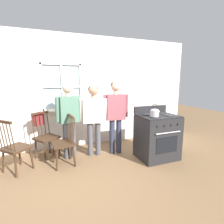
% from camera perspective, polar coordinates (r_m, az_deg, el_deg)
% --- Properties ---
extents(ground_plane, '(16.00, 16.00, 0.00)m').
position_cam_1_polar(ground_plane, '(3.39, -7.80, -18.62)').
color(ground_plane, brown).
extents(wall_back, '(6.40, 0.16, 2.70)m').
position_cam_1_polar(wall_back, '(4.36, -12.45, 6.23)').
color(wall_back, white).
rests_on(wall_back, ground_plane).
extents(chair_by_window, '(0.57, 0.57, 0.98)m').
position_cam_1_polar(chair_by_window, '(3.99, -20.79, -7.79)').
color(chair_by_window, '#3D2819').
rests_on(chair_by_window, ground_plane).
extents(chair_near_wall, '(0.58, 0.58, 0.98)m').
position_cam_1_polar(chair_near_wall, '(3.62, -29.04, -10.29)').
color(chair_near_wall, '#3D2819').
rests_on(chair_near_wall, ground_plane).
extents(chair_center_cluster, '(0.45, 0.46, 0.98)m').
position_cam_1_polar(chair_center_cluster, '(3.55, -15.32, -9.72)').
color(chair_center_cluster, '#3D2819').
rests_on(chair_center_cluster, ground_plane).
extents(person_elderly_left, '(0.56, 0.32, 1.58)m').
position_cam_1_polar(person_elderly_left, '(3.72, -14.04, -0.39)').
color(person_elderly_left, '#4C4C51').
rests_on(person_elderly_left, ground_plane).
extents(person_teen_center, '(0.61, 0.30, 1.54)m').
position_cam_1_polar(person_teen_center, '(3.75, -6.01, -0.38)').
color(person_teen_center, '#4C4C51').
rests_on(person_teen_center, ground_plane).
extents(person_adult_right, '(0.57, 0.26, 1.61)m').
position_cam_1_polar(person_adult_right, '(3.83, 1.16, 0.59)').
color(person_adult_right, '#2D3347').
rests_on(person_adult_right, ground_plane).
extents(stove, '(0.80, 0.68, 1.08)m').
position_cam_1_polar(stove, '(3.84, 14.48, -7.66)').
color(stove, '#232326').
rests_on(stove, ground_plane).
extents(kettle, '(0.21, 0.17, 0.25)m').
position_cam_1_polar(kettle, '(3.50, 13.76, -0.04)').
color(kettle, '#B7B7BC').
rests_on(kettle, stove).
extents(potted_plant, '(0.11, 0.11, 0.28)m').
position_cam_1_polar(potted_plant, '(4.26, -16.47, 1.69)').
color(potted_plant, beige).
rests_on(potted_plant, wall_back).
extents(handbag, '(0.25, 0.25, 0.31)m').
position_cam_1_polar(handbag, '(4.09, -22.98, -2.19)').
color(handbag, maroon).
rests_on(handbag, chair_by_window).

